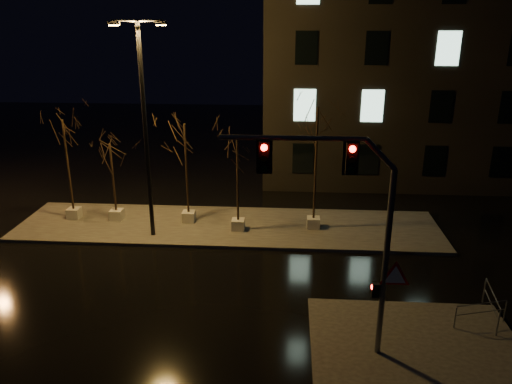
{
  "coord_description": "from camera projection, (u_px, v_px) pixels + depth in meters",
  "views": [
    {
      "loc": [
        3.13,
        -17.99,
        10.45
      ],
      "look_at": [
        1.64,
        3.78,
        2.8
      ],
      "focal_mm": 35.0,
      "sensor_mm": 36.0,
      "label": 1
    }
  ],
  "objects": [
    {
      "name": "traffic_signal_mast",
      "position": [
        350.0,
        218.0,
        14.77
      ],
      "size": [
        5.86,
        0.25,
        7.15
      ],
      "rotation": [
        0.0,
        0.0,
        0.01
      ],
      "color": "#585C60",
      "rests_on": "sidewalk_corner"
    },
    {
      "name": "ground",
      "position": [
        210.0,
        285.0,
        20.6
      ],
      "size": [
        90.0,
        90.0,
        0.0
      ],
      "primitive_type": "plane",
      "color": "black",
      "rests_on": "ground"
    },
    {
      "name": "building",
      "position": [
        450.0,
        63.0,
        34.17
      ],
      "size": [
        25.0,
        12.0,
        15.0
      ],
      "primitive_type": "cube",
      "color": "black",
      "rests_on": "ground"
    },
    {
      "name": "sidewalk_corner",
      "position": [
        415.0,
        343.0,
        16.8
      ],
      "size": [
        7.0,
        5.0,
        0.15
      ],
      "primitive_type": "cube",
      "color": "#3E3B38",
      "rests_on": "ground"
    },
    {
      "name": "tree_0",
      "position": [
        65.0,
        142.0,
        25.74
      ],
      "size": [
        1.8,
        1.8,
        5.54
      ],
      "color": "beige",
      "rests_on": "median"
    },
    {
      "name": "tree_1",
      "position": [
        111.0,
        161.0,
        25.85
      ],
      "size": [
        1.8,
        1.8,
        4.3
      ],
      "color": "beige",
      "rests_on": "median"
    },
    {
      "name": "median",
      "position": [
        228.0,
        226.0,
        26.22
      ],
      "size": [
        22.0,
        5.0,
        0.15
      ],
      "primitive_type": "cube",
      "color": "#3E3B38",
      "rests_on": "ground"
    },
    {
      "name": "guard_rail_a",
      "position": [
        481.0,
        310.0,
        17.53
      ],
      "size": [
        1.94,
        0.57,
        0.87
      ],
      "rotation": [
        0.0,
        0.0,
        0.27
      ],
      "color": "#585C60",
      "rests_on": "sidewalk_corner"
    },
    {
      "name": "tree_4",
      "position": [
        317.0,
        135.0,
        24.27
      ],
      "size": [
        1.8,
        1.8,
        6.45
      ],
      "color": "beige",
      "rests_on": "median"
    },
    {
      "name": "tree_2",
      "position": [
        185.0,
        146.0,
        25.32
      ],
      "size": [
        1.8,
        1.8,
        5.42
      ],
      "color": "beige",
      "rests_on": "median"
    },
    {
      "name": "streetlight_main",
      "position": [
        144.0,
        118.0,
        23.12
      ],
      "size": [
        2.56,
        0.68,
        10.23
      ],
      "rotation": [
        0.0,
        0.0,
        0.16
      ],
      "color": "black",
      "rests_on": "median"
    },
    {
      "name": "guard_rail_b",
      "position": [
        492.0,
        302.0,
        17.86
      ],
      "size": [
        0.35,
        2.2,
        1.05
      ],
      "rotation": [
        0.0,
        0.0,
        1.43
      ],
      "color": "#585C60",
      "rests_on": "sidewalk_corner"
    },
    {
      "name": "tree_3",
      "position": [
        237.0,
        160.0,
        24.43
      ],
      "size": [
        1.8,
        1.8,
        4.86
      ],
      "color": "beige",
      "rests_on": "median"
    }
  ]
}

